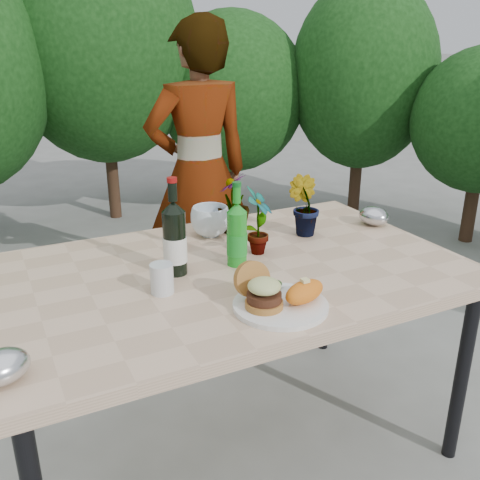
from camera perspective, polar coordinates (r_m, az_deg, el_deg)
name	(u,v)px	position (r m, az deg, el deg)	size (l,w,h in m)	color
ground	(231,443)	(2.24, -0.97, -20.83)	(80.00, 80.00, 0.00)	slate
patio_table	(230,283)	(1.85, -1.10, -4.63)	(1.60, 1.00, 0.75)	#D2AE8C
shrub_hedge	(111,92)	(3.37, -13.57, 15.11)	(6.89, 5.23, 2.39)	#382316
dinner_plate	(280,305)	(1.57, 4.34, -6.98)	(0.28, 0.28, 0.01)	white
burger_stack	(261,290)	(1.54, 2.26, -5.37)	(0.11, 0.16, 0.11)	#B7722D
sweet_potato	(304,292)	(1.57, 6.89, -5.50)	(0.15, 0.08, 0.06)	orange
grilled_veg	(270,286)	(1.64, 3.23, -4.89)	(0.08, 0.05, 0.03)	olive
wine_bottle	(175,239)	(1.76, -6.99, 0.07)	(0.08, 0.08, 0.33)	black
sparkling_water	(237,235)	(1.82, -0.33, 0.51)	(0.07, 0.07, 0.29)	#198B1F
plastic_cup	(162,279)	(1.66, -8.33, -4.10)	(0.07, 0.07, 0.10)	silver
seedling_left	(258,221)	(1.91, 1.95, 2.03)	(0.13, 0.09, 0.25)	#245C1F
seedling_mid	(304,206)	(2.12, 6.79, 3.64)	(0.13, 0.10, 0.24)	#225E20
seedling_right	(233,203)	(2.14, -0.72, 3.97)	(0.13, 0.13, 0.24)	#24551D
blue_bowl	(210,221)	(2.11, -3.20, 2.01)	(0.15, 0.15, 0.12)	silver
foil_packet_left	(1,367)	(1.36, -24.13, -12.25)	(0.13, 0.11, 0.08)	silver
foil_packet_right	(374,216)	(2.31, 14.07, 2.51)	(0.13, 0.11, 0.08)	#B8BABF
person	(199,173)	(2.92, -4.39, 7.15)	(0.58, 0.38, 1.60)	brown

